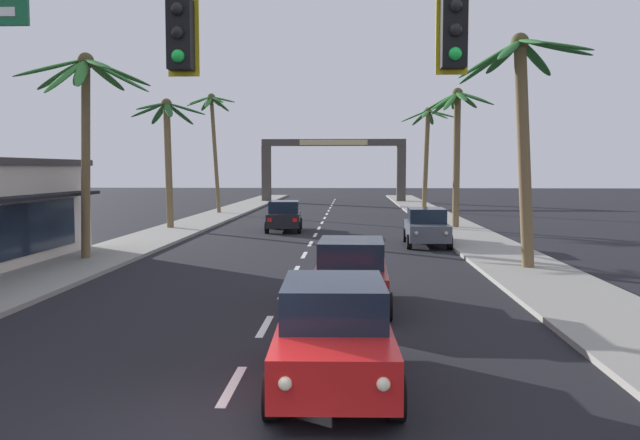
% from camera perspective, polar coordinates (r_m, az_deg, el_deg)
% --- Properties ---
extents(ground_plane, '(220.00, 220.00, 0.00)m').
position_cam_1_polar(ground_plane, '(9.13, -9.97, -17.94)').
color(ground_plane, black).
extents(sidewalk_right, '(3.20, 110.00, 0.14)m').
position_cam_1_polar(sidewalk_right, '(29.03, 14.48, -2.40)').
color(sidewalk_right, gray).
rests_on(sidewalk_right, ground).
extents(sidewalk_left, '(3.20, 110.00, 0.14)m').
position_cam_1_polar(sidewalk_left, '(30.04, -16.11, -2.21)').
color(sidewalk_left, gray).
rests_on(sidewalk_left, ground).
extents(lane_markings, '(4.28, 86.09, 0.01)m').
position_cam_1_polar(lane_markings, '(27.60, -0.30, -2.75)').
color(lane_markings, silver).
rests_on(lane_markings, ground).
extents(traffic_signal_mast, '(11.01, 0.41, 6.74)m').
position_cam_1_polar(traffic_signal_mast, '(8.97, 12.09, 12.44)').
color(traffic_signal_mast, '#2D2D33').
rests_on(traffic_signal_mast, ground).
extents(sedan_lead_at_stop_bar, '(2.05, 4.49, 1.68)m').
position_cam_1_polar(sedan_lead_at_stop_bar, '(10.67, 1.20, -9.72)').
color(sedan_lead_at_stop_bar, red).
rests_on(sedan_lead_at_stop_bar, ground).
extents(sedan_third_in_queue, '(2.02, 4.48, 1.68)m').
position_cam_1_polar(sedan_third_in_queue, '(16.64, 2.71, -4.58)').
color(sedan_third_in_queue, maroon).
rests_on(sedan_third_in_queue, ground).
extents(sedan_oncoming_far, '(2.14, 4.52, 1.68)m').
position_cam_1_polar(sedan_oncoming_far, '(36.72, -3.11, 0.37)').
color(sedan_oncoming_far, black).
rests_on(sedan_oncoming_far, ground).
extents(sedan_parked_nearest_kerb, '(2.03, 4.48, 1.68)m').
position_cam_1_polar(sedan_parked_nearest_kerb, '(30.17, 9.18, -0.57)').
color(sedan_parked_nearest_kerb, '#4C515B').
rests_on(sedan_parked_nearest_kerb, ground).
extents(palm_left_second, '(4.69, 4.72, 7.70)m').
position_cam_1_polar(palm_left_second, '(26.06, -19.51, 9.55)').
color(palm_left_second, brown).
rests_on(palm_left_second, ground).
extents(palm_left_third, '(4.33, 3.75, 7.38)m').
position_cam_1_polar(palm_left_third, '(38.30, -13.04, 6.79)').
color(palm_left_third, brown).
rests_on(palm_left_third, ground).
extents(palm_left_farthest, '(3.84, 3.75, 9.09)m').
position_cam_1_polar(palm_left_farthest, '(50.82, -9.26, 8.36)').
color(palm_left_farthest, brown).
rests_on(palm_left_farthest, ground).
extents(palm_right_second, '(4.45, 4.61, 7.95)m').
position_cam_1_polar(palm_right_second, '(23.35, 17.05, 9.66)').
color(palm_right_second, brown).
rests_on(palm_right_second, ground).
extents(palm_right_third, '(4.10, 4.25, 8.01)m').
position_cam_1_polar(palm_right_third, '(38.47, 11.71, 7.77)').
color(palm_right_third, brown).
rests_on(palm_right_third, ground).
extents(palm_right_farthest, '(4.44, 4.29, 8.33)m').
position_cam_1_polar(palm_right_farthest, '(53.77, 9.22, 6.85)').
color(palm_right_farthest, brown).
rests_on(palm_right_farthest, ground).
extents(town_gateway_arch, '(14.83, 0.90, 6.49)m').
position_cam_1_polar(town_gateway_arch, '(68.36, 1.17, 5.10)').
color(town_gateway_arch, '#423D38').
rests_on(town_gateway_arch, ground).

